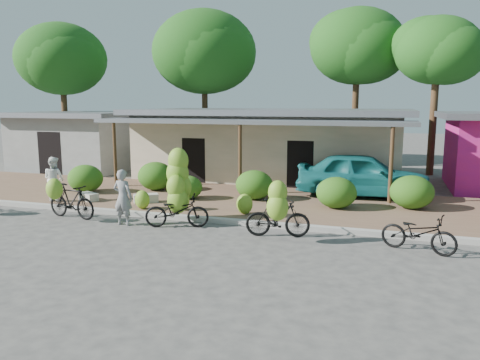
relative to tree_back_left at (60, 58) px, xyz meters
The scene contains 27 objects.
ground 19.99m from the tree_back_left, 43.77° to the right, with size 100.00×100.00×0.00m, color #43413E.
sidewalk 17.11m from the tree_back_left, 30.66° to the right, with size 60.00×6.00×0.12m, color brown.
curb 18.71m from the tree_back_left, 39.07° to the right, with size 60.00×0.25×0.15m, color #A8A399.
shop_main 14.61m from the tree_back_left, ahead, with size 13.00×8.50×3.35m.
shop_grey 5.84m from the tree_back_left, 38.29° to the right, with size 7.00×6.00×3.15m.
tree_back_left is the anchor object (origin of this frame).
tree_far_center 8.56m from the tree_back_left, 20.56° to the left, with size 6.31×6.28×9.20m.
tree_center_right 17.36m from the tree_back_left, 11.63° to the left, with size 5.38×5.27×8.87m.
tree_near_right 21.05m from the tree_back_left, ahead, with size 4.34×4.15×7.91m.
hedge_0 12.88m from the tree_back_left, 48.11° to the right, with size 1.41×1.27×1.10m, color #215212.
hedge_1 13.74m from the tree_back_left, 35.78° to the right, with size 1.48×1.33×1.16m, color #215212.
hedge_2 15.95m from the tree_back_left, 35.18° to the right, with size 1.11×1.00×0.87m, color #215212.
hedge_3 17.48m from the tree_back_left, 28.50° to the right, with size 1.39×1.25×1.08m, color #215212.
hedge_4 20.31m from the tree_back_left, 25.66° to the right, with size 1.36×1.22×1.06m, color #215212.
hedge_5 22.18m from the tree_back_left, 21.15° to the right, with size 1.44×1.30×1.12m, color #215212.
bike_left 16.49m from the tree_back_left, 51.36° to the right, with size 1.91×1.25×1.38m.
bike_center 18.50m from the tree_back_left, 41.49° to the right, with size 1.99×1.43×2.31m.
bike_right 21.22m from the tree_back_left, 36.53° to the right, with size 1.83×1.31×1.67m.
bike_far_right 24.17m from the tree_back_left, 31.44° to the right, with size 1.94×1.17×0.96m.
loose_banana_a 16.65m from the tree_back_left, 42.90° to the right, with size 0.51×0.43×0.64m, color #8BA82A.
loose_banana_b 17.42m from the tree_back_left, 39.04° to the right, with size 0.53×0.45×0.66m, color #8BA82A.
loose_banana_c 19.01m from the tree_back_left, 34.51° to the right, with size 0.53×0.45×0.66m, color #8BA82A.
sack_near 15.82m from the tree_back_left, 41.20° to the right, with size 0.85×0.40×0.30m, color beige.
sack_far 14.64m from the tree_back_left, 48.47° to the right, with size 0.75×0.38×0.28m, color beige.
vendor 17.78m from the tree_back_left, 46.26° to the right, with size 0.62×0.41×1.70m, color gray.
bystander 14.02m from the tree_back_left, 53.46° to the right, with size 0.78×0.61×1.61m, color white.
teal_van 20.01m from the tree_back_left, 18.50° to the right, with size 1.98×4.91×1.67m, color #1A7476.
Camera 1 is at (5.58, -11.06, 3.63)m, focal length 35.00 mm.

